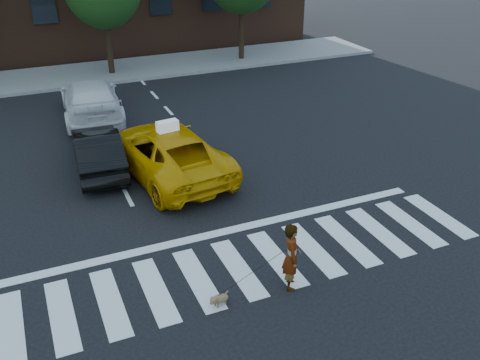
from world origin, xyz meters
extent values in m
plane|color=black|center=(0.00, 0.00, 0.00)|extent=(120.00, 120.00, 0.00)
cube|color=silver|center=(0.00, 0.00, 0.01)|extent=(13.00, 2.40, 0.01)
cube|color=silver|center=(0.00, 1.60, 0.01)|extent=(12.00, 0.30, 0.01)
cube|color=slate|center=(0.00, 17.50, 0.07)|extent=(30.00, 4.00, 0.15)
cylinder|color=black|center=(0.50, 17.00, 1.77)|extent=(0.28, 0.28, 3.55)
cylinder|color=black|center=(7.50, 17.00, 1.93)|extent=(0.28, 0.28, 3.85)
imported|color=#D69404|center=(-0.05, 5.45, 0.76)|extent=(3.25, 5.77, 1.52)
imported|color=black|center=(-2.00, 6.60, 0.66)|extent=(1.66, 4.09, 1.32)
imported|color=silver|center=(-1.40, 11.35, 0.77)|extent=(2.60, 5.50, 1.55)
imported|color=#999999|center=(0.81, -1.04, 0.80)|extent=(0.57, 0.69, 1.61)
ellipsoid|color=#826142|center=(-0.86, -1.01, 0.16)|extent=(0.42, 0.31, 0.21)
sphere|color=#826142|center=(-1.03, -1.07, 0.22)|extent=(0.20, 0.20, 0.15)
sphere|color=#826142|center=(-1.09, -1.09, 0.19)|extent=(0.09, 0.09, 0.07)
cylinder|color=#826142|center=(-0.69, -0.94, 0.22)|extent=(0.11, 0.07, 0.09)
sphere|color=#826142|center=(-1.04, -1.02, 0.26)|extent=(0.07, 0.07, 0.05)
sphere|color=#826142|center=(-1.01, -1.12, 0.26)|extent=(0.07, 0.07, 0.05)
cylinder|color=#826142|center=(-0.94, -1.09, 0.05)|extent=(0.05, 0.05, 0.10)
cylinder|color=#826142|center=(-0.97, -1.00, 0.05)|extent=(0.05, 0.05, 0.10)
cylinder|color=#826142|center=(-0.74, -1.01, 0.05)|extent=(0.05, 0.05, 0.10)
cylinder|color=#826142|center=(-0.77, -0.93, 0.05)|extent=(0.05, 0.05, 0.10)
cube|color=white|center=(-0.05, 5.25, 1.68)|extent=(0.68, 0.37, 0.32)
camera|label=1|loc=(-4.01, -9.33, 7.62)|focal=40.00mm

